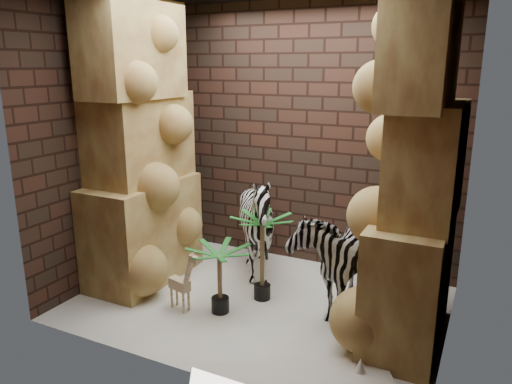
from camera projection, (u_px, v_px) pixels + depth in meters
The scene contains 13 objects.
floor at pixel (258, 303), 4.87m from camera, with size 3.50×3.50×0.00m, color #ECEBCC.
wall_back at pixel (306, 137), 5.57m from camera, with size 3.50×3.50×0.00m, color #371F17.
wall_front at pixel (180, 184), 3.40m from camera, with size 3.50×3.50×0.00m, color #371F17.
wall_left at pixel (112, 142), 5.24m from camera, with size 3.00×3.00×0.00m, color #371F17.
wall_right at pixel (463, 174), 3.74m from camera, with size 3.00×3.00×0.00m, color #371F17.
rock_pillar_left at pixel (138, 144), 5.09m from camera, with size 0.68×1.30×3.00m, color #C8BE66, non-canonical shape.
rock_pillar_right at pixel (418, 170), 3.88m from camera, with size 0.58×1.25×3.00m, color #C8BE66, non-canonical shape.
zebra_right at pixel (338, 247), 4.62m from camera, with size 0.57×1.07×1.26m, color white.
zebra_left at pixel (258, 231), 5.28m from camera, with size 1.00×1.24×1.12m, color white.
giraffe_toy at pixel (179, 277), 4.67m from camera, with size 0.34×0.11×0.66m, color #D3B58C, non-canonical shape.
palm_front at pixel (262, 257), 4.85m from camera, with size 0.36×0.36×0.90m, color #164B1D, non-canonical shape.
palm_back at pixel (220, 279), 4.61m from camera, with size 0.36×0.36×0.68m, color #164B1D, non-canonical shape.
surfboard at pixel (291, 377), 3.68m from camera, with size 1.51×0.37×0.05m, color beige.
Camera 1 is at (1.94, -3.98, 2.32)m, focal length 34.18 mm.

